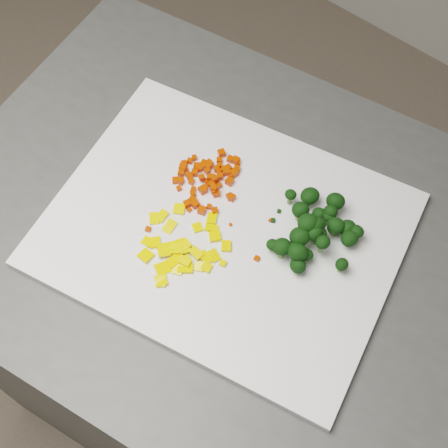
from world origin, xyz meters
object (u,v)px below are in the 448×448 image
Objects in this scene: counter_block at (239,336)px; cutting_board at (224,229)px; broccoli_pile at (310,229)px; carrot_pile at (210,176)px; pepper_pile at (182,244)px.

cutting_board is at bearing -157.01° from counter_block.
carrot_pile is at bearing -175.22° from broccoli_pile.
carrot_pile is at bearing 160.13° from counter_block.
broccoli_pile is at bearing 33.31° from counter_block.
counter_block is 0.48m from pepper_pile.
counter_block is at bearing -19.87° from carrot_pile.
counter_block is 0.46m from cutting_board.
carrot_pile reaches higher than cutting_board.
broccoli_pile is at bearing 43.40° from pepper_pile.
counter_block is 0.50m from broccoli_pile.
pepper_pile is (-0.03, -0.06, 0.02)m from cutting_board.
cutting_board is (-0.03, -0.01, 0.46)m from counter_block.
counter_block is at bearing 22.99° from cutting_board.
carrot_pile is 0.17m from broccoli_pile.
carrot_pile is at bearing 110.26° from pepper_pile.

